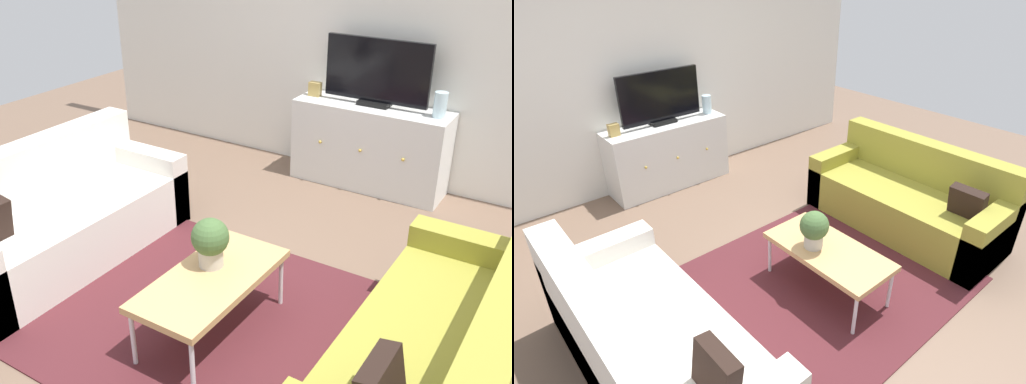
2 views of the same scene
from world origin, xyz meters
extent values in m
plane|color=brown|center=(0.00, 0.00, 0.00)|extent=(10.00, 10.00, 0.00)
cube|color=silver|center=(0.00, 2.55, 1.35)|extent=(6.40, 0.12, 2.70)
cube|color=#4C1E23|center=(0.00, -0.15, 0.01)|extent=(2.50, 1.90, 0.01)
cube|color=silver|center=(-1.35, -0.10, 0.22)|extent=(0.81, 1.89, 0.44)
cube|color=silver|center=(-1.66, -0.10, 0.42)|extent=(0.20, 1.89, 0.84)
cube|color=silver|center=(-1.35, 0.75, 0.29)|extent=(0.81, 0.18, 0.58)
cube|color=black|center=(-1.30, -0.71, 0.56)|extent=(0.14, 0.30, 0.31)
cube|color=olive|center=(1.35, -0.10, 0.22)|extent=(0.81, 1.89, 0.44)
cube|color=olive|center=(1.66, -0.10, 0.42)|extent=(0.20, 1.89, 0.84)
cube|color=olive|center=(1.35, 0.75, 0.29)|extent=(0.81, 0.18, 0.58)
cube|color=olive|center=(1.35, -0.95, 0.29)|extent=(0.81, 0.18, 0.58)
cube|color=black|center=(1.30, -0.71, 0.56)|extent=(0.16, 0.30, 0.31)
cube|color=tan|center=(0.08, -0.24, 0.39)|extent=(0.50, 1.01, 0.04)
cylinder|color=silver|center=(-0.13, -0.70, 0.18)|extent=(0.03, 0.03, 0.37)
cylinder|color=silver|center=(0.29, -0.70, 0.18)|extent=(0.03, 0.03, 0.37)
cylinder|color=silver|center=(-0.13, 0.23, 0.18)|extent=(0.03, 0.03, 0.37)
cylinder|color=silver|center=(0.29, 0.23, 0.18)|extent=(0.03, 0.03, 0.37)
cylinder|color=#B7B2A8|center=(0.01, -0.14, 0.47)|extent=(0.15, 0.15, 0.11)
sphere|color=#426033|center=(0.01, -0.14, 0.61)|extent=(0.23, 0.23, 0.23)
cube|color=silver|center=(0.04, 2.27, 0.39)|extent=(1.40, 0.44, 0.77)
sphere|color=#B79338|center=(-0.35, 2.04, 0.42)|extent=(0.03, 0.03, 0.03)
sphere|color=#B79338|center=(0.04, 2.04, 0.42)|extent=(0.03, 0.03, 0.03)
sphere|color=#B79338|center=(0.43, 2.04, 0.42)|extent=(0.03, 0.03, 0.03)
cube|color=black|center=(0.04, 2.29, 0.79)|extent=(0.28, 0.16, 0.04)
cube|color=black|center=(0.04, 2.29, 1.09)|extent=(0.95, 0.04, 0.55)
cylinder|color=silver|center=(0.62, 2.27, 0.88)|extent=(0.11, 0.11, 0.22)
cube|color=tan|center=(-0.54, 2.27, 0.84)|extent=(0.11, 0.07, 0.13)
camera|label=1|loc=(1.83, -2.53, 2.37)|focal=41.27mm
camera|label=2|loc=(-2.02, -1.97, 2.40)|focal=29.56mm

